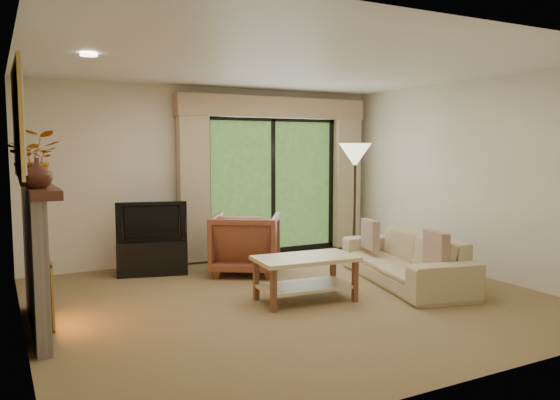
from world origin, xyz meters
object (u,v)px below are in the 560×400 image
sofa (404,258)px  coffee_table (305,279)px  armchair (246,243)px  media_console (153,257)px

sofa → coffee_table: size_ratio=1.93×
armchair → media_console: bearing=6.2°
media_console → sofa: size_ratio=0.43×
media_console → armchair: armchair is taller
media_console → armchair: bearing=-10.4°
sofa → coffee_table: (-1.52, -0.11, -0.06)m
sofa → coffee_table: 1.52m
media_console → armchair: 1.27m
armchair → coffee_table: bearing=122.9°
armchair → coffee_table: 1.55m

